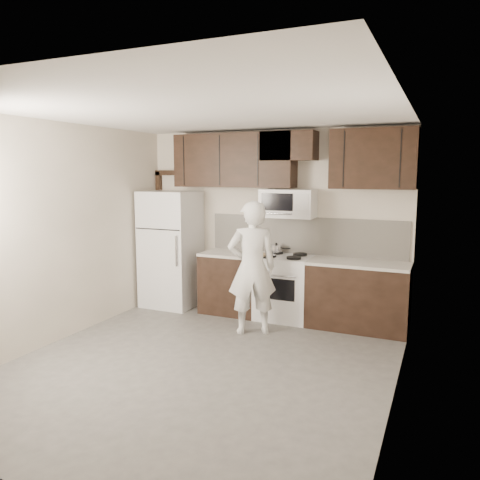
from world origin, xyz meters
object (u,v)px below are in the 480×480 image
Objects in this scene: stove at (284,287)px; refrigerator at (171,249)px; microwave at (288,203)px; person at (252,268)px.

stove is 1.90m from refrigerator.
stove is at bearing -89.90° from microwave.
stove is at bearing -134.99° from person.
refrigerator is at bearing -52.87° from person.
microwave reaches higher than stove.
microwave is 0.42× the size of refrigerator.
person is at bearing -102.87° from microwave.
microwave is (-0.00, 0.12, 1.19)m from stove.
refrigerator is at bearing -178.49° from stove.
refrigerator is 1.04× the size of person.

